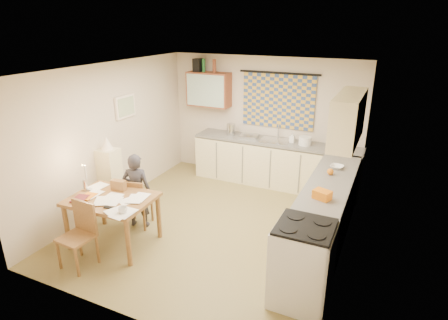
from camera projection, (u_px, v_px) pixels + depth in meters
The scene contains 44 objects.
floor at pixel (215, 224), 6.15m from camera, with size 4.00×4.50×0.02m, color olive.
ceiling at pixel (214, 68), 5.27m from camera, with size 4.00×4.50×0.02m, color white.
wall_back at pixel (263, 119), 7.63m from camera, with size 4.00×0.02×2.50m, color beige.
wall_front at pixel (116, 219), 3.79m from camera, with size 4.00×0.02×2.50m, color beige.
wall_left at pixel (111, 136), 6.50m from camera, with size 0.02×4.50×2.50m, color beige.
wall_right at pixel (351, 174), 4.91m from camera, with size 0.02×4.50×2.50m, color beige.
window_blind at pixel (278, 101), 7.33m from camera, with size 1.45×0.03×1.05m, color navy.
curtain_rod at pixel (279, 73), 7.12m from camera, with size 0.04×0.04×1.60m, color black.
wall_cabinet at pixel (209, 89), 7.74m from camera, with size 0.90×0.34×0.70m, color brown.
wall_cabinet_glass at pixel (205, 91), 7.59m from camera, with size 0.84×0.02×0.64m, color #99B2A5.
upper_cabinet_right at pixel (348, 118), 5.24m from camera, with size 0.34×1.30×0.70m, color beige.
framed_print at pixel (125, 106), 6.67m from camera, with size 0.04×0.50×0.40m, color #F2E1C9.
print_canvas at pixel (126, 107), 6.66m from camera, with size 0.01×0.42×0.32m, color beige.
counter_back at pixel (275, 163), 7.49m from camera, with size 3.30×0.62×0.92m.
counter_right at pixel (325, 214), 5.53m from camera, with size 0.62×2.95×0.92m.
stove at pixel (302, 264), 4.31m from camera, with size 0.66×0.66×1.01m.
sink at pixel (274, 143), 7.36m from camera, with size 0.55×0.45×0.10m, color silver.
tap at pixel (278, 132), 7.44m from camera, with size 0.03×0.03×0.28m, color silver.
dish_rack at pixel (249, 136), 7.54m from camera, with size 0.35×0.30×0.06m, color silver.
kettle at pixel (231, 129), 7.67m from camera, with size 0.18×0.18×0.24m, color silver.
mixing_bowl at pixel (305, 141), 7.08m from camera, with size 0.24×0.24×0.16m, color white.
soap_bottle at pixel (292, 137), 7.22m from camera, with size 0.10×0.10×0.20m, color white.
bowl at pixel (337, 167), 5.97m from camera, with size 0.23×0.23×0.05m, color white.
orange_bag at pixel (322, 195), 4.94m from camera, with size 0.22×0.16×0.12m, color orange.
fruit_orange at pixel (330, 172), 5.72m from camera, with size 0.10×0.10×0.10m, color orange.
speaker at pixel (198, 65), 7.66m from camera, with size 0.16×0.20×0.26m, color black.
bottle_green at pixel (204, 65), 7.61m from camera, with size 0.07×0.07×0.26m, color #195926.
bottle_brown at pixel (214, 66), 7.52m from camera, with size 0.07×0.07×0.26m, color brown.
dining_table at pixel (114, 220), 5.50m from camera, with size 1.22×0.95×0.75m.
chair_far at pixel (138, 211), 6.03m from camera, with size 0.45×0.45×0.83m.
chair_near at pixel (79, 247), 5.03m from camera, with size 0.43×0.43×0.89m.
person at pixel (137, 191), 5.91m from camera, with size 0.52×0.42×1.23m, color black.
shelf_stand at pixel (111, 180), 6.42m from camera, with size 0.32×0.30×1.13m, color beige.
lampshade at pixel (107, 143), 6.18m from camera, with size 0.20×0.20×0.22m, color #F2E1C9.
letter_rack at pixel (119, 185), 5.58m from camera, with size 0.22×0.10×0.16m, color brown.
mug at pixel (123, 210), 4.92m from camera, with size 0.13×0.13×0.09m, color white.
magazine at pixel (74, 198), 5.33m from camera, with size 0.25×0.30×0.02m, color maroon.
book at pixel (83, 196), 5.42m from camera, with size 0.20×0.26×0.02m, color orange.
orange_box at pixel (79, 203), 5.18m from camera, with size 0.12×0.08×0.04m, color orange.
eyeglasses at pixel (108, 208), 5.07m from camera, with size 0.13×0.04×0.02m, color black.
candle_holder at pixel (85, 185), 5.57m from camera, with size 0.06×0.06×0.18m, color silver.
candle at pixel (86, 172), 5.51m from camera, with size 0.02×0.02×0.22m, color white.
candle_flame at pixel (82, 165), 5.44m from camera, with size 0.02×0.02×0.02m, color #FFCC66.
papers at pixel (115, 199), 5.30m from camera, with size 1.17×0.86×0.02m.
Camera 1 is at (2.41, -4.82, 3.14)m, focal length 30.00 mm.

